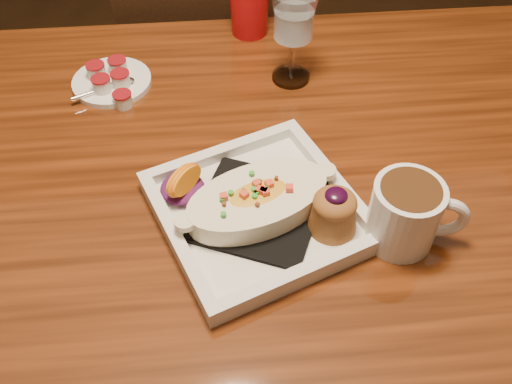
{
  "coord_description": "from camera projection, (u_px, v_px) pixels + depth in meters",
  "views": [
    {
      "loc": [
        0.0,
        -0.59,
        1.38
      ],
      "look_at": [
        0.05,
        -0.05,
        0.77
      ],
      "focal_mm": 40.0,
      "sensor_mm": 36.0,
      "label": 1
    }
  ],
  "objects": [
    {
      "name": "floor",
      "position": [
        234.0,
        384.0,
        1.43
      ],
      "size": [
        7.0,
        7.0,
        0.0
      ],
      "primitive_type": "plane",
      "color": "black",
      "rests_on": "ground"
    },
    {
      "name": "table",
      "position": [
        223.0,
        220.0,
        0.94
      ],
      "size": [
        1.5,
        0.9,
        0.75
      ],
      "color": "maroon",
      "rests_on": "floor"
    },
    {
      "name": "chair_far",
      "position": [
        213.0,
        66.0,
        1.47
      ],
      "size": [
        0.42,
        0.42,
        0.93
      ],
      "rotation": [
        0.0,
        0.0,
        3.14
      ],
      "color": "black",
      "rests_on": "floor"
    },
    {
      "name": "plate",
      "position": [
        264.0,
        206.0,
        0.8
      ],
      "size": [
        0.35,
        0.35,
        0.08
      ],
      "rotation": [
        0.0,
        0.0,
        0.38
      ],
      "color": "white",
      "rests_on": "table"
    },
    {
      "name": "coffee_mug",
      "position": [
        407.0,
        212.0,
        0.75
      ],
      "size": [
        0.13,
        0.09,
        0.1
      ],
      "rotation": [
        0.0,
        0.0,
        -0.2
      ],
      "color": "white",
      "rests_on": "table"
    },
    {
      "name": "goblet",
      "position": [
        294.0,
        20.0,
        0.95
      ],
      "size": [
        0.08,
        0.08,
        0.17
      ],
      "color": "silver",
      "rests_on": "table"
    },
    {
      "name": "saucer",
      "position": [
        110.0,
        80.0,
        1.01
      ],
      "size": [
        0.14,
        0.14,
        0.1
      ],
      "color": "white",
      "rests_on": "table"
    },
    {
      "name": "creamer_loose",
      "position": [
        123.0,
        99.0,
        0.97
      ],
      "size": [
        0.03,
        0.03,
        0.03
      ],
      "color": "silver",
      "rests_on": "table"
    },
    {
      "name": "red_tumbler",
      "position": [
        249.0,
        1.0,
        1.09
      ],
      "size": [
        0.08,
        0.08,
        0.14
      ],
      "primitive_type": "cone",
      "color": "red",
      "rests_on": "table"
    }
  ]
}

